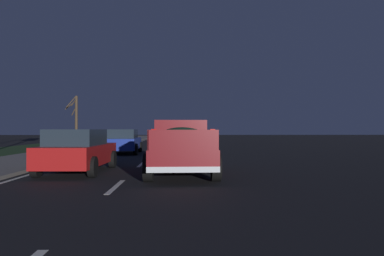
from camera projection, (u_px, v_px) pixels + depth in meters
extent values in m
plane|color=black|center=(158.00, 150.00, 27.56)|extent=(144.00, 144.00, 0.00)
cube|color=slate|center=(83.00, 149.00, 27.39)|extent=(108.00, 4.00, 0.12)
cube|color=#1E3819|center=(16.00, 150.00, 27.24)|extent=(108.00, 6.00, 0.01)
cube|color=silver|center=(116.00, 187.00, 9.72)|extent=(2.40, 0.14, 0.01)
cube|color=silver|center=(141.00, 164.00, 15.91)|extent=(2.40, 0.14, 0.01)
cube|color=silver|center=(153.00, 154.00, 22.90)|extent=(2.40, 0.14, 0.01)
cube|color=silver|center=(158.00, 149.00, 28.03)|extent=(2.40, 0.14, 0.01)
cube|color=silver|center=(162.00, 146.00, 33.89)|extent=(2.40, 0.14, 0.01)
cube|color=silver|center=(165.00, 143.00, 40.27)|extent=(2.40, 0.14, 0.01)
cube|color=silver|center=(168.00, 141.00, 47.02)|extent=(2.40, 0.14, 0.01)
cube|color=silver|center=(169.00, 140.00, 52.36)|extent=(2.40, 0.14, 0.01)
cube|color=silver|center=(170.00, 139.00, 57.90)|extent=(2.40, 0.14, 0.01)
cube|color=silver|center=(171.00, 138.00, 63.09)|extent=(2.40, 0.14, 0.01)
cube|color=silver|center=(172.00, 137.00, 69.98)|extent=(2.40, 0.14, 0.01)
cube|color=silver|center=(173.00, 137.00, 76.76)|extent=(2.40, 0.14, 0.01)
cube|color=silver|center=(113.00, 150.00, 27.46)|extent=(108.00, 0.14, 0.01)
cube|color=maroon|center=(181.00, 155.00, 12.48)|extent=(5.45, 2.14, 0.60)
cube|color=maroon|center=(180.00, 133.00, 13.67)|extent=(2.21, 1.89, 0.90)
cube|color=#1E2833|center=(181.00, 131.00, 12.62)|extent=(0.08, 1.44, 0.50)
cube|color=maroon|center=(152.00, 139.00, 11.36)|extent=(3.03, 0.16, 0.56)
cube|color=maroon|center=(211.00, 139.00, 11.46)|extent=(3.03, 0.16, 0.56)
cube|color=maroon|center=(183.00, 140.00, 9.83)|extent=(0.13, 1.88, 0.56)
cube|color=silver|center=(183.00, 170.00, 9.83)|extent=(0.17, 2.00, 0.16)
cube|color=red|center=(154.00, 133.00, 9.80)|extent=(0.06, 0.14, 0.20)
cube|color=red|center=(213.00, 133.00, 9.88)|extent=(0.06, 0.14, 0.20)
ellipsoid|color=#193823|center=(182.00, 137.00, 11.41)|extent=(2.63, 1.59, 0.64)
sphere|color=silver|center=(170.00, 141.00, 11.89)|extent=(0.40, 0.40, 0.40)
sphere|color=beige|center=(192.00, 143.00, 10.82)|extent=(0.34, 0.34, 0.34)
cylinder|color=black|center=(154.00, 158.00, 14.21)|extent=(0.84, 0.28, 0.84)
cylinder|color=black|center=(205.00, 158.00, 14.32)|extent=(0.84, 0.28, 0.84)
cylinder|color=black|center=(148.00, 167.00, 10.65)|extent=(0.84, 0.28, 0.84)
cylinder|color=black|center=(216.00, 167.00, 10.76)|extent=(0.84, 0.28, 0.84)
cube|color=black|center=(180.00, 139.00, 32.78)|extent=(4.44, 1.91, 0.70)
cube|color=#1E2833|center=(180.00, 132.00, 32.53)|extent=(2.50, 1.64, 0.56)
cylinder|color=black|center=(171.00, 142.00, 34.27)|extent=(0.68, 0.22, 0.68)
cylinder|color=black|center=(190.00, 142.00, 34.28)|extent=(0.68, 0.22, 0.68)
cylinder|color=black|center=(170.00, 143.00, 31.28)|extent=(0.68, 0.22, 0.68)
cylinder|color=black|center=(190.00, 143.00, 31.29)|extent=(0.68, 0.22, 0.68)
cube|color=red|center=(180.00, 139.00, 30.63)|extent=(0.12, 1.51, 0.10)
cube|color=navy|center=(124.00, 144.00, 23.12)|extent=(4.43, 1.89, 0.70)
cube|color=#1E2833|center=(123.00, 134.00, 22.87)|extent=(2.49, 1.63, 0.56)
cylinder|color=black|center=(114.00, 147.00, 24.56)|extent=(0.68, 0.22, 0.68)
cylinder|color=black|center=(140.00, 147.00, 24.65)|extent=(0.68, 0.22, 0.68)
cylinder|color=black|center=(105.00, 149.00, 21.58)|extent=(0.68, 0.22, 0.68)
cylinder|color=black|center=(136.00, 149.00, 21.66)|extent=(0.68, 0.22, 0.68)
cube|color=red|center=(119.00, 144.00, 20.97)|extent=(0.11, 1.51, 0.10)
cube|color=maroon|center=(79.00, 155.00, 13.06)|extent=(4.44, 1.90, 0.70)
cube|color=#1E2833|center=(77.00, 137.00, 12.81)|extent=(2.50, 1.64, 0.56)
cylinder|color=black|center=(68.00, 159.00, 14.54)|extent=(0.68, 0.22, 0.68)
cylinder|color=black|center=(113.00, 159.00, 14.56)|extent=(0.68, 0.22, 0.68)
cylinder|color=black|center=(36.00, 167.00, 11.55)|extent=(0.68, 0.22, 0.68)
cylinder|color=black|center=(93.00, 167.00, 11.57)|extent=(0.68, 0.22, 0.68)
cube|color=red|center=(57.00, 158.00, 10.91)|extent=(0.11, 1.51, 0.10)
cylinder|color=#423323|center=(76.00, 120.00, 37.57)|extent=(0.28, 0.28, 5.00)
cylinder|color=#423323|center=(71.00, 102.00, 37.33)|extent=(0.52, 0.98, 1.31)
cylinder|color=#423323|center=(74.00, 102.00, 37.12)|extent=(0.99, 0.34, 0.92)
cylinder|color=#423323|center=(74.00, 111.00, 37.69)|extent=(0.34, 0.62, 1.01)
cylinder|color=#423323|center=(71.00, 105.00, 37.66)|extent=(0.25, 1.25, 1.04)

